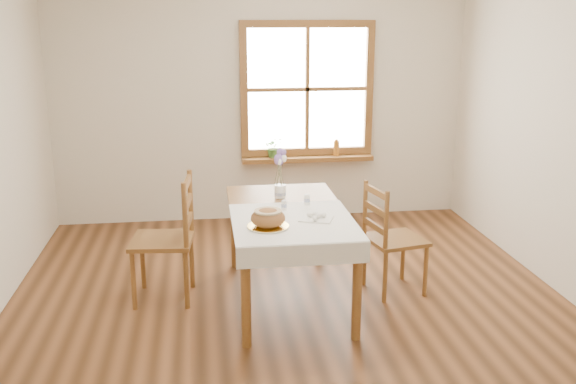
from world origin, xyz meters
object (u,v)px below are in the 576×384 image
object	(u,v)px
chair_left	(162,238)
flower_vase	(280,192)
dining_table	(288,221)
chair_right	(396,238)
bread_plate	(268,227)

from	to	relation	value
chair_left	flower_vase	bearing A→B (deg)	107.24
dining_table	chair_right	xyz separation A→B (m)	(0.90, 0.04, -0.20)
chair_left	flower_vase	xyz separation A→B (m)	(0.98, 0.21, 0.29)
dining_table	chair_left	distance (m)	1.02
bread_plate	flower_vase	world-z (taller)	flower_vase
bread_plate	chair_right	bearing A→B (deg)	23.01
bread_plate	chair_left	bearing A→B (deg)	144.28
dining_table	chair_left	size ratio (longest dim) A/B	1.56
chair_right	flower_vase	bearing A→B (deg)	59.16
dining_table	bread_plate	size ratio (longest dim) A/B	5.50
dining_table	flower_vase	size ratio (longest dim) A/B	15.10
chair_left	bread_plate	world-z (taller)	chair_left
dining_table	bread_plate	world-z (taller)	bread_plate
dining_table	flower_vase	world-z (taller)	flower_vase
chair_right	bread_plate	xyz separation A→B (m)	(-1.10, -0.47, 0.30)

